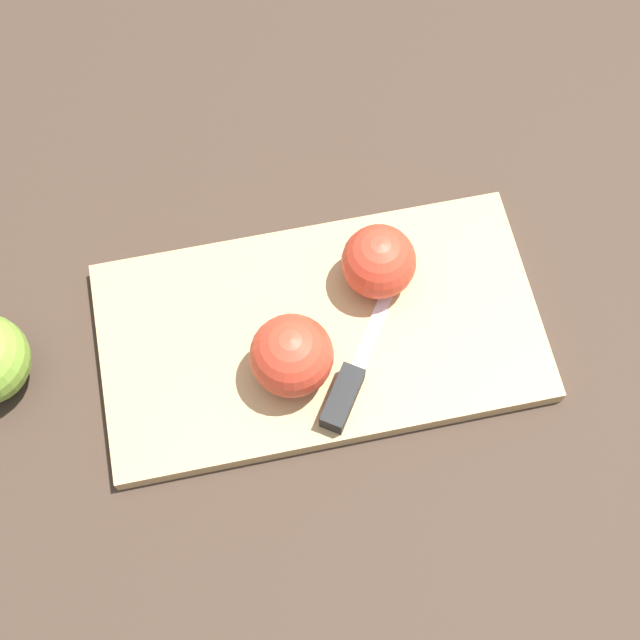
{
  "coord_description": "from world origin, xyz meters",
  "views": [
    {
      "loc": [
        -0.11,
        -0.31,
        0.8
      ],
      "look_at": [
        0.0,
        0.0,
        0.04
      ],
      "focal_mm": 50.0,
      "sensor_mm": 36.0,
      "label": 1
    }
  ],
  "objects": [
    {
      "name": "ground_plane",
      "position": [
        0.0,
        0.0,
        0.0
      ],
      "size": [
        4.0,
        4.0,
        0.0
      ],
      "primitive_type": "plane",
      "color": "#38281E"
    },
    {
      "name": "cutting_board",
      "position": [
        0.0,
        0.0,
        0.01
      ],
      "size": [
        0.45,
        0.28,
        0.02
      ],
      "color": "tan",
      "rests_on": "ground_plane"
    },
    {
      "name": "apple_half_left",
      "position": [
        -0.04,
        -0.03,
        0.06
      ],
      "size": [
        0.08,
        0.08,
        0.08
      ],
      "rotation": [
        0.0,
        0.0,
        6.04
      ],
      "color": "red",
      "rests_on": "cutting_board"
    },
    {
      "name": "apple_half_right",
      "position": [
        0.07,
        0.03,
        0.05
      ],
      "size": [
        0.07,
        0.07,
        0.07
      ],
      "rotation": [
        0.0,
        0.0,
        2.1
      ],
      "color": "red",
      "rests_on": "cutting_board"
    },
    {
      "name": "knife",
      "position": [
        0.0,
        -0.07,
        0.03
      ],
      "size": [
        0.12,
        0.13,
        0.02
      ],
      "rotation": [
        0.0,
        0.0,
        0.84
      ],
      "color": "silver",
      "rests_on": "cutting_board"
    },
    {
      "name": "apple_slice",
      "position": [
        0.09,
        0.06,
        0.02
      ],
      "size": [
        0.05,
        0.05,
        0.01
      ],
      "color": "beige",
      "rests_on": "cutting_board"
    }
  ]
}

